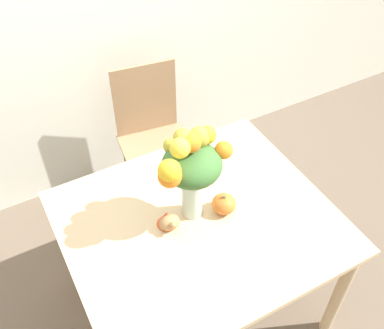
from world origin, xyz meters
The scene contains 6 objects.
ground_plane centered at (0.00, 0.00, 0.00)m, with size 12.00×12.00×0.00m, color brown.
dining_table centered at (0.00, 0.00, 0.65)m, with size 1.20×1.04×0.75m.
flower_vase centered at (-0.01, 0.06, 1.05)m, with size 0.36×0.27×0.49m.
pumpkin centered at (0.13, 0.00, 0.79)m, with size 0.11×0.11×0.10m.
turkey_figurine centered at (-0.14, 0.04, 0.79)m, with size 0.10×0.13×0.08m.
dining_chair_near_window centered at (0.17, 0.90, 0.49)m, with size 0.47×0.47×0.95m.
Camera 1 is at (-0.64, -1.11, 2.35)m, focal length 42.00 mm.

